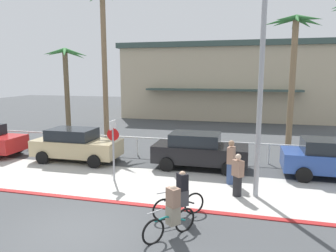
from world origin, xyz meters
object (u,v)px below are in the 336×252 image
(stop_sign_bike_lane, at_px, (113,142))
(car_black_2, at_px, (199,150))
(streetlight_curb, at_px, (261,79))
(cyclist_teal_1, at_px, (172,213))
(car_tan_1, at_px, (76,145))
(palm_tree_0, at_px, (66,71))
(pedestrian_0, at_px, (231,164))
(palm_tree_1, at_px, (103,28))
(pedestrian_1, at_px, (238,177))
(cyclist_black_0, at_px, (181,195))
(palm_tree_2, at_px, (294,48))
(car_blue_3, at_px, (335,159))

(stop_sign_bike_lane, xyz_separation_m, car_black_2, (3.19, 2.65, -0.81))
(streetlight_curb, bearing_deg, cyclist_teal_1, -125.08)
(stop_sign_bike_lane, xyz_separation_m, car_tan_1, (-3.10, 2.30, -0.81))
(palm_tree_0, height_order, pedestrian_0, palm_tree_0)
(palm_tree_1, bearing_deg, cyclist_teal_1, -57.97)
(streetlight_curb, xyz_separation_m, car_black_2, (-2.55, 3.23, -3.41))
(palm_tree_1, xyz_separation_m, pedestrian_1, (9.53, -9.19, -6.76))
(palm_tree_0, height_order, car_tan_1, palm_tree_0)
(car_tan_1, relative_size, car_black_2, 1.00)
(cyclist_black_0, relative_size, pedestrian_1, 0.94)
(pedestrian_1, bearing_deg, cyclist_black_0, -128.43)
(car_tan_1, relative_size, cyclist_teal_1, 2.93)
(palm_tree_1, relative_size, pedestrian_1, 6.27)
(cyclist_teal_1, bearing_deg, stop_sign_bike_lane, 131.46)
(palm_tree_2, xyz_separation_m, cyclist_black_0, (-4.42, -11.10, -5.24))
(streetlight_curb, xyz_separation_m, palm_tree_0, (-13.22, 9.36, 0.37))
(stop_sign_bike_lane, xyz_separation_m, streetlight_curb, (5.74, -0.58, 2.60))
(car_tan_1, relative_size, car_blue_3, 1.00)
(car_black_2, bearing_deg, stop_sign_bike_lane, -140.29)
(streetlight_curb, xyz_separation_m, cyclist_black_0, (-2.33, -2.00, -3.58))
(streetlight_curb, bearing_deg, pedestrian_0, 125.62)
(palm_tree_1, distance_m, pedestrian_0, 13.86)
(streetlight_curb, xyz_separation_m, palm_tree_1, (-10.19, 9.29, 3.22))
(palm_tree_1, xyz_separation_m, car_black_2, (7.64, -6.06, -6.63))
(car_tan_1, distance_m, cyclist_teal_1, 8.99)
(palm_tree_0, relative_size, cyclist_black_0, 4.20)
(palm_tree_2, relative_size, cyclist_teal_1, 5.23)
(streetlight_curb, distance_m, palm_tree_1, 14.16)
(stop_sign_bike_lane, distance_m, palm_tree_0, 11.90)
(car_black_2, relative_size, cyclist_black_0, 2.93)
(car_tan_1, height_order, cyclist_teal_1, car_tan_1)
(car_tan_1, relative_size, pedestrian_1, 2.75)
(palm_tree_0, xyz_separation_m, pedestrian_1, (12.56, -9.26, -3.91))
(streetlight_curb, xyz_separation_m, car_blue_3, (3.30, 3.16, -3.41))
(cyclist_black_0, distance_m, cyclist_teal_1, 1.29)
(cyclist_teal_1, xyz_separation_m, pedestrian_0, (1.34, 4.65, 0.16))
(stop_sign_bike_lane, height_order, palm_tree_2, palm_tree_2)
(palm_tree_2, bearing_deg, car_black_2, -128.35)
(palm_tree_1, distance_m, cyclist_teal_1, 16.33)
(palm_tree_2, bearing_deg, pedestrian_1, -107.01)
(palm_tree_2, bearing_deg, car_blue_3, -78.48)
(palm_tree_0, relative_size, palm_tree_2, 0.80)
(streetlight_curb, height_order, palm_tree_0, streetlight_curb)
(car_tan_1, relative_size, pedestrian_0, 2.41)
(palm_tree_2, bearing_deg, stop_sign_bike_lane, -132.60)
(car_blue_3, distance_m, cyclist_teal_1, 8.56)
(palm_tree_0, bearing_deg, stop_sign_bike_lane, -49.57)
(stop_sign_bike_lane, xyz_separation_m, pedestrian_0, (4.77, 0.77, -0.82))
(palm_tree_1, relative_size, pedestrian_0, 5.51)
(streetlight_curb, distance_m, car_tan_1, 9.90)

